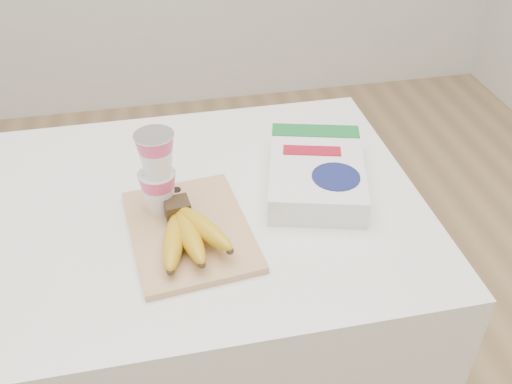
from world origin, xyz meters
The scene contains 5 objects.
table centered at (0.00, 0.00, 0.42)m, with size 1.12×0.74×0.84m, color white.
cutting_board centered at (0.07, -0.09, 0.85)m, with size 0.22×0.30×0.02m, color tan.
bananas centered at (0.06, -0.13, 0.88)m, with size 0.15×0.20×0.06m.
yogurt_stack centered at (0.02, -0.03, 0.95)m, with size 0.08×0.08×0.17m.
cereal_box centered at (0.35, 0.01, 0.87)m, with size 0.26×0.33×0.06m.
Camera 1 is at (0.03, -0.93, 1.57)m, focal length 40.00 mm.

